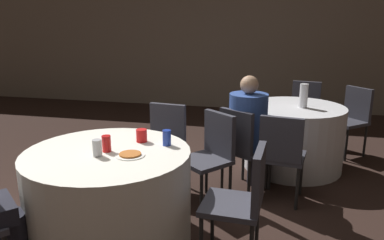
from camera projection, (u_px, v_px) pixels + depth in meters
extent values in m
plane|color=black|center=(111.00, 235.00, 3.02)|extent=(16.00, 16.00, 0.00)
cube|color=gray|center=(212.00, 35.00, 7.13)|extent=(16.00, 0.06, 2.80)
cylinder|color=white|center=(110.00, 196.00, 2.87)|extent=(1.25, 1.25, 0.73)
cylinder|color=silver|center=(293.00, 137.00, 4.33)|extent=(1.11, 1.11, 0.73)
cube|color=#383842|center=(231.00, 205.00, 2.60)|extent=(0.42, 0.42, 0.04)
cube|color=#383842|center=(259.00, 178.00, 2.49)|extent=(0.07, 0.38, 0.41)
cylinder|color=black|center=(212.00, 219.00, 2.86)|extent=(0.03, 0.03, 0.41)
cylinder|color=black|center=(257.00, 225.00, 2.77)|extent=(0.03, 0.03, 0.41)
cube|color=#383842|center=(204.00, 161.00, 3.41)|extent=(0.56, 0.56, 0.04)
cube|color=#383842|center=(220.00, 134.00, 3.46)|extent=(0.33, 0.28, 0.41)
cylinder|color=black|center=(201.00, 196.00, 3.24)|extent=(0.03, 0.03, 0.41)
cylinder|color=black|center=(179.00, 182.00, 3.50)|extent=(0.03, 0.03, 0.41)
cylinder|color=black|center=(230.00, 185.00, 3.44)|extent=(0.03, 0.03, 0.41)
cylinder|color=black|center=(206.00, 174.00, 3.70)|extent=(0.03, 0.03, 0.41)
cube|color=#383842|center=(161.00, 150.00, 3.71)|extent=(0.45, 0.45, 0.04)
cube|color=#383842|center=(168.00, 123.00, 3.81)|extent=(0.38, 0.10, 0.41)
cylinder|color=black|center=(170.00, 180.00, 3.56)|extent=(0.03, 0.03, 0.41)
cylinder|color=black|center=(138.00, 175.00, 3.67)|extent=(0.03, 0.03, 0.41)
cylinder|color=black|center=(183.00, 167.00, 3.86)|extent=(0.03, 0.03, 0.41)
cylinder|color=black|center=(154.00, 163.00, 3.98)|extent=(0.03, 0.03, 0.41)
cube|color=#383842|center=(247.00, 149.00, 3.72)|extent=(0.55, 0.55, 0.04)
cube|color=#383842|center=(236.00, 131.00, 3.54)|extent=(0.35, 0.25, 0.41)
cylinder|color=black|center=(243.00, 162.00, 4.01)|extent=(0.03, 0.03, 0.41)
cylinder|color=black|center=(270.00, 171.00, 3.78)|extent=(0.03, 0.03, 0.41)
cylinder|color=black|center=(222.00, 170.00, 3.78)|extent=(0.03, 0.03, 0.41)
cylinder|color=black|center=(249.00, 180.00, 3.55)|extent=(0.03, 0.03, 0.41)
cube|color=#383842|center=(303.00, 114.00, 5.09)|extent=(0.46, 0.46, 0.04)
cube|color=#383842|center=(306.00, 96.00, 5.19)|extent=(0.38, 0.12, 0.41)
cylinder|color=black|center=(314.00, 135.00, 4.93)|extent=(0.03, 0.03, 0.41)
cylinder|color=black|center=(287.00, 132.00, 5.06)|extent=(0.03, 0.03, 0.41)
cylinder|color=black|center=(316.00, 129.00, 5.24)|extent=(0.03, 0.03, 0.41)
cylinder|color=black|center=(291.00, 126.00, 5.36)|extent=(0.03, 0.03, 0.41)
cube|color=#383842|center=(346.00, 122.00, 4.71)|extent=(0.56, 0.56, 0.04)
cube|color=#383842|center=(358.00, 103.00, 4.73)|extent=(0.29, 0.32, 0.41)
cylinder|color=black|center=(346.00, 145.00, 4.54)|extent=(0.03, 0.03, 0.41)
cylinder|color=black|center=(325.00, 138.00, 4.83)|extent=(0.03, 0.03, 0.41)
cylinder|color=black|center=(365.00, 141.00, 4.70)|extent=(0.03, 0.03, 0.41)
cylinder|color=black|center=(343.00, 134.00, 4.99)|extent=(0.03, 0.03, 0.41)
cube|color=#383842|center=(282.00, 157.00, 3.52)|extent=(0.46, 0.46, 0.04)
cube|color=#383842|center=(281.00, 139.00, 3.30)|extent=(0.38, 0.11, 0.41)
cylinder|color=black|center=(267.00, 170.00, 3.80)|extent=(0.03, 0.03, 0.41)
cylinder|color=black|center=(301.00, 175.00, 3.67)|extent=(0.03, 0.03, 0.41)
cylinder|color=black|center=(260.00, 183.00, 3.49)|extent=(0.03, 0.03, 0.41)
cylinder|color=black|center=(297.00, 189.00, 3.37)|extent=(0.03, 0.03, 0.41)
cylinder|color=black|center=(259.00, 163.00, 3.92)|extent=(0.24, 0.24, 0.45)
cube|color=black|center=(254.00, 140.00, 3.78)|extent=(0.47, 0.46, 0.12)
cylinder|color=#33519E|center=(248.00, 121.00, 3.65)|extent=(0.37, 0.37, 0.54)
sphere|color=tan|center=(249.00, 85.00, 3.55)|extent=(0.18, 0.18, 0.18)
cylinder|color=white|center=(130.00, 155.00, 2.69)|extent=(0.21, 0.21, 0.01)
cylinder|color=#BC6628|center=(130.00, 154.00, 2.69)|extent=(0.16, 0.16, 0.01)
cylinder|color=red|center=(106.00, 144.00, 2.76)|extent=(0.07, 0.07, 0.12)
cylinder|color=#1E38A5|center=(167.00, 138.00, 2.90)|extent=(0.07, 0.07, 0.12)
cylinder|color=silver|center=(97.00, 148.00, 2.67)|extent=(0.07, 0.07, 0.12)
cylinder|color=red|center=(142.00, 136.00, 2.99)|extent=(0.09, 0.09, 0.10)
cylinder|color=white|center=(304.00, 96.00, 4.13)|extent=(0.09, 0.09, 0.27)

